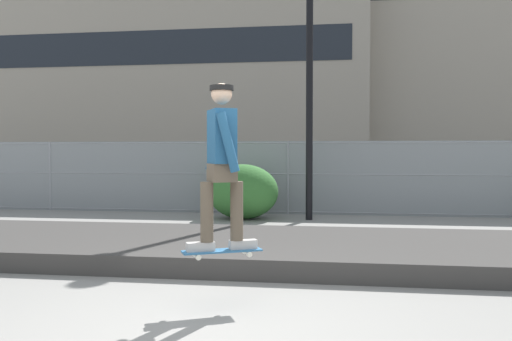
{
  "coord_description": "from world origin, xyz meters",
  "views": [
    {
      "loc": [
        1.15,
        -4.58,
        1.57
      ],
      "look_at": [
        -0.08,
        3.85,
        1.28
      ],
      "focal_mm": 37.4,
      "sensor_mm": 36.0,
      "label": 1
    }
  ],
  "objects_px": {
    "parked_car_mid": "(419,177)",
    "shrub_left": "(243,192)",
    "skater": "(222,157)",
    "street_lamp": "(310,25)",
    "skateboard": "(222,251)",
    "parked_car_near": "(208,176)"
  },
  "relations": [
    {
      "from": "street_lamp",
      "to": "shrub_left",
      "type": "xyz_separation_m",
      "value": [
        -1.55,
        -0.07,
        -3.84
      ]
    },
    {
      "from": "skater",
      "to": "street_lamp",
      "type": "bearing_deg",
      "value": 85.63
    },
    {
      "from": "street_lamp",
      "to": "parked_car_near",
      "type": "relative_size",
      "value": 1.64
    },
    {
      "from": "skateboard",
      "to": "parked_car_mid",
      "type": "relative_size",
      "value": 0.18
    },
    {
      "from": "skateboard",
      "to": "street_lamp",
      "type": "height_order",
      "value": "street_lamp"
    },
    {
      "from": "skateboard",
      "to": "parked_car_near",
      "type": "height_order",
      "value": "parked_car_near"
    },
    {
      "from": "skater",
      "to": "parked_car_near",
      "type": "height_order",
      "value": "skater"
    },
    {
      "from": "skater",
      "to": "shrub_left",
      "type": "bearing_deg",
      "value": 98.03
    },
    {
      "from": "skater",
      "to": "street_lamp",
      "type": "distance_m",
      "value": 7.76
    },
    {
      "from": "skater",
      "to": "parked_car_mid",
      "type": "xyz_separation_m",
      "value": [
        3.57,
        10.83,
        -0.69
      ]
    },
    {
      "from": "parked_car_near",
      "to": "shrub_left",
      "type": "distance_m",
      "value": 3.84
    },
    {
      "from": "skateboard",
      "to": "shrub_left",
      "type": "bearing_deg",
      "value": 98.03
    },
    {
      "from": "street_lamp",
      "to": "parked_car_near",
      "type": "distance_m",
      "value": 5.93
    },
    {
      "from": "street_lamp",
      "to": "parked_car_mid",
      "type": "bearing_deg",
      "value": 50.65
    },
    {
      "from": "skater",
      "to": "parked_car_near",
      "type": "xyz_separation_m",
      "value": [
        -2.68,
        10.53,
        -0.69
      ]
    },
    {
      "from": "parked_car_mid",
      "to": "shrub_left",
      "type": "xyz_separation_m",
      "value": [
        -4.57,
        -3.75,
        -0.19
      ]
    },
    {
      "from": "skateboard",
      "to": "street_lamp",
      "type": "bearing_deg",
      "value": 85.63
    },
    {
      "from": "parked_car_near",
      "to": "shrub_left",
      "type": "relative_size",
      "value": 2.66
    },
    {
      "from": "skateboard",
      "to": "shrub_left",
      "type": "xyz_separation_m",
      "value": [
        -1.0,
        7.08,
        0.07
      ]
    },
    {
      "from": "street_lamp",
      "to": "parked_car_near",
      "type": "xyz_separation_m",
      "value": [
        -3.22,
        3.38,
        -3.65
      ]
    },
    {
      "from": "skater",
      "to": "parked_car_near",
      "type": "bearing_deg",
      "value": 104.26
    },
    {
      "from": "parked_car_near",
      "to": "shrub_left",
      "type": "height_order",
      "value": "parked_car_near"
    }
  ]
}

